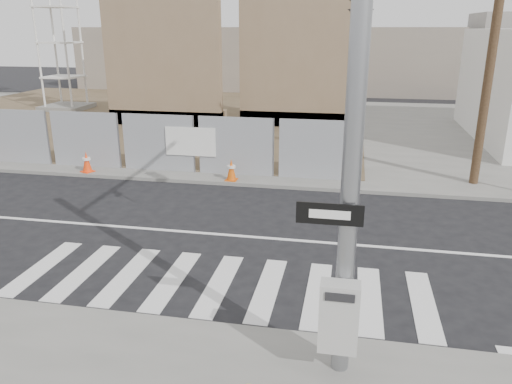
# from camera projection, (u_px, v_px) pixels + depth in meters

# --- Properties ---
(ground) EXTENTS (100.00, 100.00, 0.00)m
(ground) POSITION_uv_depth(u_px,v_px,m) (245.00, 237.00, 12.49)
(ground) COLOR black
(ground) RESTS_ON ground
(sidewalk_far) EXTENTS (50.00, 20.00, 0.12)m
(sidewalk_far) POSITION_uv_depth(u_px,v_px,m) (303.00, 128.00, 25.52)
(sidewalk_far) COLOR slate
(sidewalk_far) RESTS_ON ground
(signal_pole) EXTENTS (0.96, 5.87, 7.00)m
(signal_pole) POSITION_uv_depth(u_px,v_px,m) (359.00, 40.00, 8.63)
(signal_pole) COLOR gray
(signal_pole) RESTS_ON sidewalk_near
(chain_link_fence) EXTENTS (24.60, 0.04, 2.00)m
(chain_link_fence) POSITION_uv_depth(u_px,v_px,m) (12.00, 136.00, 18.61)
(chain_link_fence) COLOR gray
(chain_link_fence) RESTS_ON sidewalk_far
(concrete_wall_left) EXTENTS (6.00, 1.30, 8.00)m
(concrete_wall_left) POSITION_uv_depth(u_px,v_px,m) (163.00, 61.00, 24.89)
(concrete_wall_left) COLOR brown
(concrete_wall_left) RESTS_ON sidewalk_far
(concrete_wall_right) EXTENTS (5.50, 1.30, 8.00)m
(concrete_wall_right) POSITION_uv_depth(u_px,v_px,m) (295.00, 61.00, 24.64)
(concrete_wall_right) COLOR brown
(concrete_wall_right) RESTS_ON sidewalk_far
(utility_pole_right) EXTENTS (1.60, 0.28, 10.00)m
(utility_pole_right) POSITION_uv_depth(u_px,v_px,m) (497.00, 19.00, 14.80)
(utility_pole_right) COLOR #4D3824
(utility_pole_right) RESTS_ON sidewalk_far
(traffic_cone_c) EXTENTS (0.50, 0.50, 0.73)m
(traffic_cone_c) POSITION_uv_depth(u_px,v_px,m) (87.00, 162.00, 17.54)
(traffic_cone_c) COLOR #FF3D0D
(traffic_cone_c) RESTS_ON sidewalk_far
(traffic_cone_d) EXTENTS (0.39, 0.39, 0.72)m
(traffic_cone_d) POSITION_uv_depth(u_px,v_px,m) (231.00, 170.00, 16.58)
(traffic_cone_d) COLOR #D5520B
(traffic_cone_d) RESTS_ON sidewalk_far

